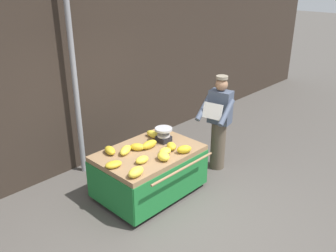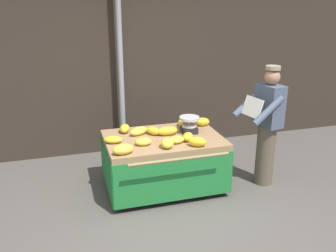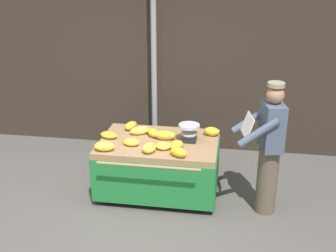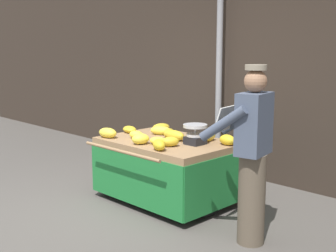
# 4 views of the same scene
# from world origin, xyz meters

# --- Properties ---
(ground_plane) EXTENTS (60.00, 60.00, 0.00)m
(ground_plane) POSITION_xyz_m (0.00, 0.00, 0.00)
(ground_plane) COLOR #514C47
(back_wall) EXTENTS (16.00, 0.24, 3.96)m
(back_wall) POSITION_xyz_m (0.00, 2.67, 1.98)
(back_wall) COLOR #332821
(back_wall) RESTS_ON ground
(street_pole) EXTENTS (0.09, 0.09, 3.28)m
(street_pole) POSITION_xyz_m (-0.14, 2.37, 1.64)
(street_pole) COLOR gray
(street_pole) RESTS_ON ground
(banana_cart) EXTENTS (1.60, 1.28, 0.76)m
(banana_cart) POSITION_xyz_m (0.18, 0.99, 0.55)
(banana_cart) COLOR #93704C
(banana_cart) RESTS_ON ground
(weighing_scale) EXTENTS (0.28, 0.28, 0.23)m
(weighing_scale) POSITION_xyz_m (0.58, 1.06, 0.88)
(weighing_scale) COLOR black
(weighing_scale) RESTS_ON banana_cart
(banana_bunch_0) EXTENTS (0.28, 0.21, 0.09)m
(banana_bunch_0) POSITION_xyz_m (-0.51, 0.98, 0.81)
(banana_bunch_0) COLOR gold
(banana_bunch_0) RESTS_ON banana_cart
(banana_bunch_1) EXTENTS (0.23, 0.26, 0.11)m
(banana_bunch_1) POSITION_xyz_m (0.08, 1.13, 0.82)
(banana_bunch_1) COLOR gold
(banana_bunch_1) RESTS_ON banana_cart
(banana_bunch_2) EXTENTS (0.23, 0.17, 0.12)m
(banana_bunch_2) POSITION_xyz_m (0.87, 1.29, 0.82)
(banana_bunch_2) COLOR gold
(banana_bunch_2) RESTS_ON banana_cart
(banana_bunch_3) EXTENTS (0.22, 0.18, 0.09)m
(banana_bunch_3) POSITION_xyz_m (0.29, 0.74, 0.81)
(banana_bunch_3) COLOR yellow
(banana_bunch_3) RESTS_ON banana_cart
(banana_bunch_4) EXTENTS (0.20, 0.27, 0.11)m
(banana_bunch_4) POSITION_xyz_m (-0.29, 1.34, 0.82)
(banana_bunch_4) COLOR gold
(banana_bunch_4) RESTS_ON banana_cart
(banana_bunch_5) EXTENTS (0.13, 0.28, 0.12)m
(banana_bunch_5) POSITION_xyz_m (0.57, 1.29, 0.82)
(banana_bunch_5) COLOR yellow
(banana_bunch_5) RESTS_ON banana_cart
(banana_bunch_6) EXTENTS (0.30, 0.13, 0.12)m
(banana_bunch_6) POSITION_xyz_m (0.25, 1.05, 0.83)
(banana_bunch_6) COLOR gold
(banana_bunch_6) RESTS_ON banana_cart
(banana_bunch_7) EXTENTS (0.22, 0.25, 0.11)m
(banana_bunch_7) POSITION_xyz_m (0.46, 0.77, 0.82)
(banana_bunch_7) COLOR gold
(banana_bunch_7) RESTS_ON banana_cart
(banana_bunch_8) EXTENTS (0.28, 0.19, 0.12)m
(banana_bunch_8) POSITION_xyz_m (-0.44, 0.58, 0.83)
(banana_bunch_8) COLOR yellow
(banana_bunch_8) RESTS_ON banana_cart
(banana_bunch_9) EXTENTS (0.21, 0.25, 0.12)m
(banana_bunch_9) POSITION_xyz_m (0.13, 0.62, 0.83)
(banana_bunch_9) COLOR yellow
(banana_bunch_9) RESTS_ON banana_cart
(banana_bunch_10) EXTENTS (0.22, 0.14, 0.10)m
(banana_bunch_10) POSITION_xyz_m (-0.14, 0.78, 0.81)
(banana_bunch_10) COLOR yellow
(banana_bunch_10) RESTS_ON banana_cart
(banana_bunch_11) EXTENTS (0.26, 0.23, 0.12)m
(banana_bunch_11) POSITION_xyz_m (0.51, 0.55, 0.83)
(banana_bunch_11) COLOR gold
(banana_bunch_11) RESTS_ON banana_cart
(banana_bunch_12) EXTENTS (0.31, 0.25, 0.11)m
(banana_bunch_12) POSITION_xyz_m (-0.12, 1.18, 0.82)
(banana_bunch_12) COLOR yellow
(banana_bunch_12) RESTS_ON banana_cart
(vendor_person) EXTENTS (0.64, 0.59, 1.71)m
(vendor_person) POSITION_xyz_m (1.60, 0.71, 0.87)
(vendor_person) COLOR brown
(vendor_person) RESTS_ON ground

